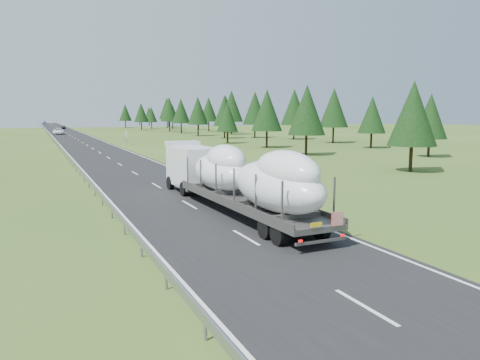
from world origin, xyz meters
name	(u,v)px	position (x,y,z in m)	size (l,w,h in m)	color
ground	(365,307)	(0.00, 0.00, 0.00)	(400.00, 400.00, 0.00)	#3A551C
road_surface	(78,140)	(0.00, 100.00, 0.01)	(10.00, 400.00, 0.02)	black
guardrail	(53,138)	(-5.30, 99.94, 0.60)	(0.10, 400.00, 0.76)	slate
marker_posts	(84,130)	(6.50, 155.00, 0.54)	(0.13, 350.08, 1.00)	silver
highway_sign	(126,135)	(7.20, 80.00, 1.81)	(0.08, 0.90, 2.60)	slate
tree_line_right	(251,110)	(38.64, 90.57, 6.83)	(27.59, 252.63, 12.42)	black
boat_truck	(234,175)	(1.85, 14.73, 2.31)	(3.27, 20.39, 4.26)	silver
distant_van	(59,131)	(-2.51, 131.64, 0.87)	(2.88, 6.24, 1.73)	white
distant_car_dark	(64,127)	(1.57, 179.37, 0.66)	(1.56, 3.89, 1.32)	black
distant_car_blue	(44,122)	(-2.76, 287.83, 0.77)	(1.64, 4.70, 1.55)	#1C264F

